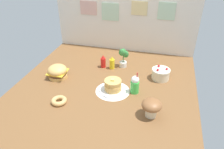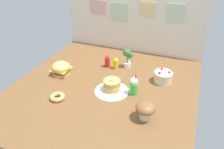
% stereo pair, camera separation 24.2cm
% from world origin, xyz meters
% --- Properties ---
extents(ground_plane, '(2.03, 2.16, 0.02)m').
position_xyz_m(ground_plane, '(0.00, 0.00, -0.01)').
color(ground_plane, brown).
extents(back_wall, '(2.03, 0.04, 0.85)m').
position_xyz_m(back_wall, '(0.00, 1.07, 0.43)').
color(back_wall, silver).
rests_on(back_wall, ground_plane).
extents(doily_mat, '(0.38, 0.38, 0.00)m').
position_xyz_m(doily_mat, '(0.11, -0.03, 0.00)').
color(doily_mat, white).
rests_on(doily_mat, ground_plane).
extents(burger, '(0.23, 0.23, 0.16)m').
position_xyz_m(burger, '(-0.61, 0.09, 0.08)').
color(burger, '#DBA859').
rests_on(burger, ground_plane).
extents(pancake_stack, '(0.29, 0.29, 0.15)m').
position_xyz_m(pancake_stack, '(0.11, -0.03, 0.06)').
color(pancake_stack, white).
rests_on(pancake_stack, doily_mat).
extents(layer_cake, '(0.21, 0.21, 0.16)m').
position_xyz_m(layer_cake, '(0.60, 0.36, 0.07)').
color(layer_cake, beige).
rests_on(layer_cake, ground_plane).
extents(ketchup_bottle, '(0.07, 0.07, 0.17)m').
position_xyz_m(ketchup_bottle, '(-0.15, 0.47, 0.08)').
color(ketchup_bottle, red).
rests_on(ketchup_bottle, ground_plane).
extents(mustard_bottle, '(0.07, 0.07, 0.17)m').
position_xyz_m(mustard_bottle, '(-0.02, 0.46, 0.08)').
color(mustard_bottle, yellow).
rests_on(mustard_bottle, ground_plane).
extents(cream_soda_cup, '(0.09, 0.09, 0.26)m').
position_xyz_m(cream_soda_cup, '(0.35, 0.01, 0.10)').
color(cream_soda_cup, green).
rests_on(cream_soda_cup, ground_plane).
extents(donut_pink_glaze, '(0.16, 0.16, 0.05)m').
position_xyz_m(donut_pink_glaze, '(-0.37, -0.37, 0.03)').
color(donut_pink_glaze, tan).
rests_on(donut_pink_glaze, ground_plane).
extents(potted_plant, '(0.12, 0.11, 0.26)m').
position_xyz_m(potted_plant, '(0.10, 0.55, 0.14)').
color(potted_plant, white).
rests_on(potted_plant, ground_plane).
extents(mushroom_stool, '(0.19, 0.19, 0.18)m').
position_xyz_m(mushroom_stool, '(0.56, -0.33, 0.11)').
color(mushroom_stool, beige).
rests_on(mushroom_stool, ground_plane).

